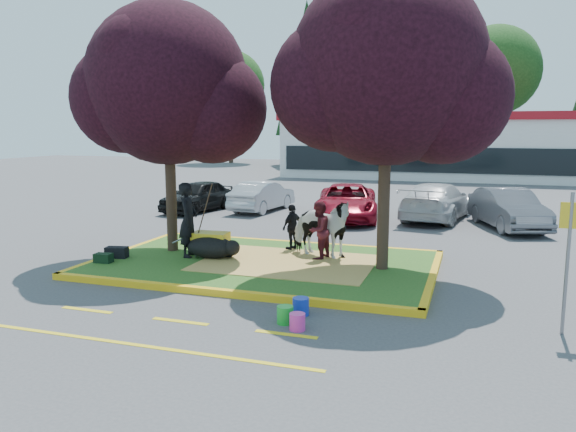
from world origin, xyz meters
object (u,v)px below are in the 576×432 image
(cow, at_px, (321,228))
(bucket_green, at_px, (285,315))
(car_black, at_px, (198,196))
(handler, at_px, (188,220))
(bucket_blue, at_px, (301,306))
(wheelbarrow, at_px, (211,240))
(car_silver, at_px, (262,196))
(bucket_pink, at_px, (297,322))
(calf, at_px, (210,247))
(sign_post, at_px, (568,248))

(cow, relative_size, bucket_green, 5.69)
(cow, height_order, car_black, cow)
(handler, distance_m, bucket_blue, 5.09)
(bucket_blue, bearing_deg, car_black, 125.43)
(cow, xyz_separation_m, bucket_blue, (0.72, -4.02, -0.75))
(handler, height_order, wheelbarrow, handler)
(car_black, bearing_deg, handler, -54.63)
(handler, xyz_separation_m, bucket_green, (3.83, -3.58, -0.95))
(car_silver, bearing_deg, cow, 126.87)
(bucket_pink, distance_m, car_black, 14.36)
(bucket_blue, bearing_deg, calf, 137.67)
(bucket_green, xyz_separation_m, bucket_blue, (0.13, 0.52, 0.01))
(bucket_blue, relative_size, car_black, 0.09)
(cow, distance_m, car_black, 10.08)
(calf, height_order, car_black, car_black)
(wheelbarrow, xyz_separation_m, bucket_pink, (3.61, -4.01, -0.43))
(wheelbarrow, bearing_deg, cow, 12.93)
(bucket_blue, height_order, car_black, car_black)
(cow, relative_size, car_black, 0.48)
(sign_post, distance_m, car_black, 16.32)
(cow, height_order, bucket_green, cow)
(wheelbarrow, bearing_deg, bucket_pink, -51.20)
(calf, xyz_separation_m, bucket_green, (3.22, -3.57, -0.27))
(calf, distance_m, handler, 0.91)
(calf, relative_size, car_silver, 0.35)
(calf, xyz_separation_m, car_black, (-4.55, 8.05, 0.21))
(wheelbarrow, bearing_deg, sign_post, -22.54)
(handler, height_order, car_black, handler)
(bucket_pink, relative_size, bucket_blue, 0.91)
(handler, bearing_deg, car_silver, -4.29)
(calf, height_order, bucket_pink, calf)
(wheelbarrow, xyz_separation_m, car_silver, (-1.98, 8.83, 0.04))
(cow, bearing_deg, bucket_pink, -154.06)
(bucket_pink, relative_size, car_silver, 0.08)
(bucket_blue, height_order, car_silver, car_silver)
(wheelbarrow, xyz_separation_m, bucket_green, (3.31, -3.76, -0.42))
(sign_post, relative_size, bucket_green, 7.62)
(calf, xyz_separation_m, bucket_blue, (3.35, -3.05, -0.27))
(cow, distance_m, bucket_blue, 4.15)
(handler, distance_m, car_silver, 9.14)
(sign_post, bearing_deg, wheelbarrow, 157.44)
(wheelbarrow, distance_m, car_black, 9.04)
(handler, relative_size, bucket_pink, 6.47)
(cow, xyz_separation_m, car_silver, (-4.70, 8.05, -0.29))
(handler, relative_size, bucket_green, 6.05)
(car_silver, bearing_deg, handler, 105.77)
(handler, bearing_deg, sign_post, -120.53)
(calf, distance_m, bucket_blue, 4.54)
(wheelbarrow, relative_size, bucket_green, 5.26)
(bucket_green, distance_m, car_silver, 13.67)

